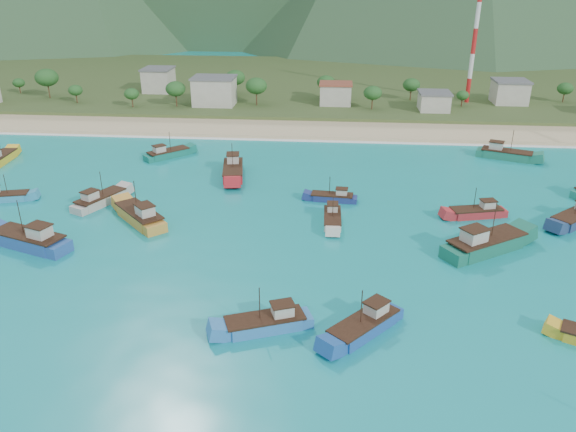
# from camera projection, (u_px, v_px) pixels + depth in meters

# --- Properties ---
(ground) EXTENTS (600.00, 600.00, 0.00)m
(ground) POSITION_uv_depth(u_px,v_px,m) (327.00, 298.00, 69.97)
(ground) COLOR #0D938D
(ground) RESTS_ON ground
(beach) EXTENTS (400.00, 18.00, 1.20)m
(beach) POSITION_uv_depth(u_px,v_px,m) (334.00, 130.00, 141.91)
(beach) COLOR beige
(beach) RESTS_ON ground
(land) EXTENTS (400.00, 110.00, 2.40)m
(land) POSITION_uv_depth(u_px,v_px,m) (336.00, 85.00, 197.47)
(land) COLOR #385123
(land) RESTS_ON ground
(surf_line) EXTENTS (400.00, 2.50, 0.08)m
(surf_line) POSITION_uv_depth(u_px,v_px,m) (334.00, 141.00, 133.26)
(surf_line) COLOR white
(surf_line) RESTS_ON ground
(village) EXTENTS (219.26, 31.80, 7.50)m
(village) POSITION_uv_depth(u_px,v_px,m) (371.00, 93.00, 160.58)
(village) COLOR beige
(village) RESTS_ON ground
(vegetation) EXTENTS (277.19, 25.59, 8.97)m
(vegetation) POSITION_uv_depth(u_px,v_px,m) (298.00, 90.00, 162.75)
(vegetation) COLOR #235623
(vegetation) RESTS_ON ground
(radio_tower) EXTENTS (1.20, 1.20, 41.27)m
(radio_tower) POSITION_uv_depth(u_px,v_px,m) (476.00, 28.00, 156.28)
(radio_tower) COLOR red
(radio_tower) RESTS_ON ground
(boat_2) EXTENTS (13.68, 11.00, 8.12)m
(boat_2) POSITION_uv_depth(u_px,v_px,m) (485.00, 245.00, 81.00)
(boat_2) COLOR #15654F
(boat_2) RESTS_ON ground
(boat_3) EXTENTS (10.54, 6.42, 5.99)m
(boat_3) POSITION_uv_depth(u_px,v_px,m) (267.00, 324.00, 63.68)
(boat_3) COLOR #2E74BA
(boat_3) RESTS_ON ground
(boat_5) EXTENTS (5.53, 12.82, 7.33)m
(boat_5) POSITION_uv_depth(u_px,v_px,m) (233.00, 171.00, 110.73)
(boat_5) COLOR red
(boat_5) RESTS_ON ground
(boat_6) EXTENTS (9.34, 9.16, 5.97)m
(boat_6) POSITION_uv_depth(u_px,v_px,m) (168.00, 154.00, 121.53)
(boat_6) COLOR #106C5B
(boat_6) RESTS_ON ground
(boat_8) EXTENTS (13.47, 7.95, 7.64)m
(boat_8) POSITION_uv_depth(u_px,v_px,m) (30.00, 241.00, 82.40)
(boat_8) COLOR #254F97
(boat_8) RESTS_ON ground
(boat_10) EXTENTS (9.26, 4.78, 5.25)m
(boat_10) POSITION_uv_depth(u_px,v_px,m) (4.00, 198.00, 98.99)
(boat_10) COLOR teal
(boat_10) RESTS_ON ground
(boat_12) EXTENTS (7.22, 10.82, 6.20)m
(boat_12) POSITION_uv_depth(u_px,v_px,m) (100.00, 201.00, 97.30)
(boat_12) COLOR #B1A99F
(boat_12) RESTS_ON ground
(boat_13) EXTENTS (12.04, 7.47, 6.85)m
(boat_13) POSITION_uv_depth(u_px,v_px,m) (505.00, 155.00, 120.69)
(boat_13) COLOR #1D745A
(boat_13) RESTS_ON ground
(boat_15) EXTENTS (11.00, 11.36, 7.22)m
(boat_15) POSITION_uv_depth(u_px,v_px,m) (140.00, 217.00, 90.52)
(boat_15) COLOR gold
(boat_15) RESTS_ON ground
(boat_16) EXTENTS (3.91, 10.79, 6.26)m
(boat_16) POSITION_uv_depth(u_px,v_px,m) (0.00, 159.00, 118.18)
(boat_16) COLOR yellow
(boat_16) RESTS_ON ground
(boat_17) EXTENTS (8.41, 3.19, 4.85)m
(boat_17) POSITION_uv_depth(u_px,v_px,m) (333.00, 198.00, 98.98)
(boat_17) COLOR navy
(boat_17) RESTS_ON ground
(boat_19) EXTENTS (10.43, 9.76, 6.52)m
(boat_19) POSITION_uv_depth(u_px,v_px,m) (576.00, 218.00, 90.28)
(boat_19) COLOR navy
(boat_19) RESTS_ON ground
(boat_22) EXTENTS (9.24, 9.88, 6.18)m
(boat_22) POSITION_uv_depth(u_px,v_px,m) (365.00, 326.00, 63.19)
(boat_22) COLOR #1D4F9F
(boat_22) RESTS_ON ground
(boat_27) EXTENTS (2.83, 8.98, 5.28)m
(boat_27) POSITION_uv_depth(u_px,v_px,m) (332.00, 219.00, 90.48)
(boat_27) COLOR beige
(boat_27) RESTS_ON ground
(boat_31) EXTENTS (9.83, 4.97, 5.57)m
(boat_31) POSITION_uv_depth(u_px,v_px,m) (477.00, 213.00, 92.62)
(boat_31) COLOR #B2272B
(boat_31) RESTS_ON ground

